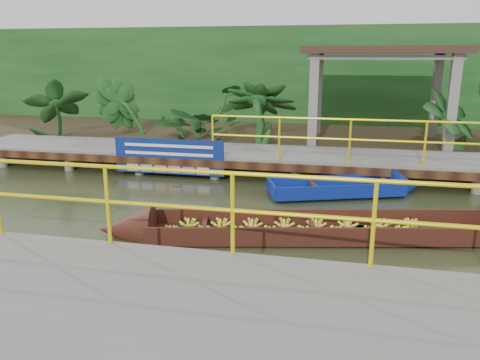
# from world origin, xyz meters

# --- Properties ---
(ground) EXTENTS (80.00, 80.00, 0.00)m
(ground) POSITION_xyz_m (0.00, 0.00, 0.00)
(ground) COLOR #2F371B
(ground) RESTS_ON ground
(land_strip) EXTENTS (30.00, 8.00, 0.45)m
(land_strip) POSITION_xyz_m (0.00, 7.50, 0.23)
(land_strip) COLOR #342B1A
(land_strip) RESTS_ON ground
(far_dock) EXTENTS (16.00, 2.06, 1.66)m
(far_dock) POSITION_xyz_m (0.02, 3.43, 0.48)
(far_dock) COLOR slate
(far_dock) RESTS_ON ground
(near_dock) EXTENTS (18.00, 2.40, 1.73)m
(near_dock) POSITION_xyz_m (1.00, -4.20, 0.30)
(near_dock) COLOR slate
(near_dock) RESTS_ON ground
(pavilion) EXTENTS (4.40, 3.00, 3.00)m
(pavilion) POSITION_xyz_m (3.00, 6.30, 2.82)
(pavilion) COLOR slate
(pavilion) RESTS_ON ground
(foliage_backdrop) EXTENTS (30.00, 0.80, 4.00)m
(foliage_backdrop) POSITION_xyz_m (0.00, 10.00, 2.00)
(foliage_backdrop) COLOR #133E17
(foliage_backdrop) RESTS_ON ground
(vendor_boat) EXTENTS (8.97, 2.72, 2.05)m
(vendor_boat) POSITION_xyz_m (2.81, -0.42, 0.24)
(vendor_boat) COLOR #35160E
(vendor_boat) RESTS_ON ground
(moored_blue_boat) EXTENTS (3.41, 1.92, 0.79)m
(moored_blue_boat) POSITION_xyz_m (2.70, 2.11, 0.14)
(moored_blue_boat) COLOR navy
(moored_blue_boat) RESTS_ON ground
(blue_banner) EXTENTS (2.80, 0.04, 0.87)m
(blue_banner) POSITION_xyz_m (-2.11, 2.48, 0.56)
(blue_banner) COLOR navy
(blue_banner) RESTS_ON ground
(tropical_plants) EXTENTS (14.53, 1.53, 1.91)m
(tropical_plants) POSITION_xyz_m (-0.49, 5.30, 1.40)
(tropical_plants) COLOR #133E17
(tropical_plants) RESTS_ON ground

